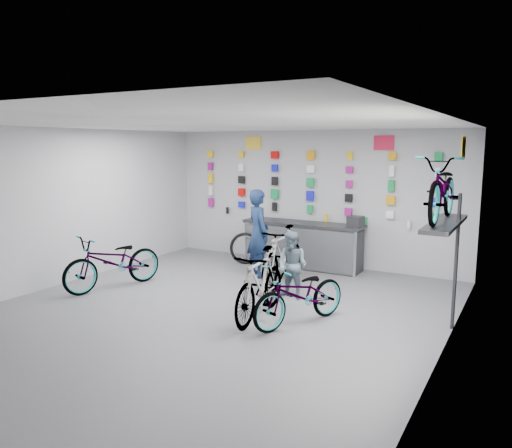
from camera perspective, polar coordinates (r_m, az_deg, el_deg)
The scene contains 20 objects.
floor at distance 8.19m, azimuth -5.12°, elevation -10.08°, with size 8.00×8.00×0.00m, color #55545A.
ceiling at distance 7.75m, azimuth -5.44°, elevation 11.38°, with size 8.00×8.00×0.00m, color white.
wall_back at distance 11.32m, azimuth 6.35°, elevation 3.00°, with size 7.00×7.00×0.00m, color #B2B3B5.
wall_left at distance 10.23m, azimuth -21.62°, elevation 1.78°, with size 8.00×8.00×0.00m, color #B2B3B5.
wall_right at distance 6.53m, azimuth 20.88°, elevation -1.95°, with size 8.00×8.00×0.00m, color #B2B3B5.
counter at distance 11.06m, azimuth 5.32°, elevation -2.44°, with size 2.70×0.66×1.00m.
merch_wall at distance 11.23m, azimuth 6.28°, elevation 4.41°, with size 5.56×0.08×1.55m.
wall_bracket at distance 7.73m, azimuth 20.98°, elevation -0.60°, with size 0.39×1.90×2.00m.
sign_left at distance 11.91m, azimuth -0.32°, elevation 9.23°, with size 0.42×0.02×0.30m, color yellow.
sign_right at distance 10.72m, azimuth 14.40°, elevation 8.97°, with size 0.42×0.02×0.30m, color #DF2244.
sign_side at distance 7.62m, azimuth 22.62°, elevation 8.14°, with size 0.02×0.40×0.30m, color yellow.
bike_left at distance 9.74m, azimuth -15.97°, elevation -4.13°, with size 0.69×1.98×1.04m, color gray.
bike_center at distance 7.77m, azimuth 0.47°, elevation -6.89°, with size 0.51×1.82×1.09m, color gray.
bike_right at distance 7.56m, azimuth 5.10°, elevation -8.03°, with size 0.62×1.77×0.93m, color gray.
bike_service at distance 9.72m, azimuth 3.07°, elevation -3.58°, with size 0.52×1.86×1.12m, color gray.
bike_wall at distance 7.67m, azimuth 20.65°, elevation 3.79°, with size 0.63×1.80×0.95m, color gray.
clerk at distance 10.17m, azimuth 0.27°, elevation -1.05°, with size 0.66×0.43×1.80m, color #142548.
customer at distance 8.76m, azimuth 4.17°, elevation -4.73°, with size 0.58×0.45×1.19m, color slate.
spare_wheel at distance 11.33m, azimuth -1.25°, elevation -2.79°, with size 0.72×0.36×0.72m.
register at distance 10.54m, azimuth 11.31°, elevation 0.30°, with size 0.28×0.30×0.22m, color black.
Camera 1 is at (4.42, -6.36, 2.67)m, focal length 35.00 mm.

